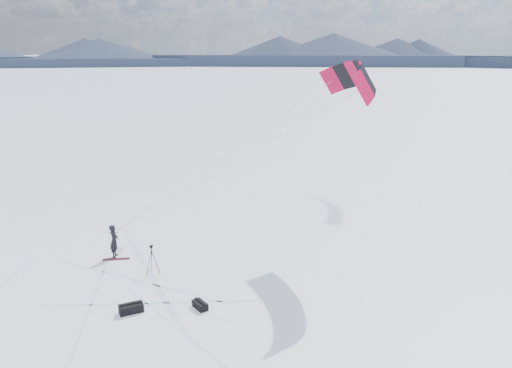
# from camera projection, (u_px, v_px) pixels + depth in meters

# --- Properties ---
(ground) EXTENTS (1800.00, 1800.00, 0.00)m
(ground) POSITION_uv_depth(u_px,v_px,m) (108.00, 290.00, 22.50)
(ground) COLOR white
(horizon_hills) EXTENTS (704.00, 704.00, 9.37)m
(horizon_hills) POSITION_uv_depth(u_px,v_px,m) (101.00, 207.00, 21.47)
(horizon_hills) COLOR #1A2434
(horizon_hills) RESTS_ON ground
(snow_tracks) EXTENTS (17.62, 10.25, 0.01)m
(snow_tracks) POSITION_uv_depth(u_px,v_px,m) (115.00, 291.00, 22.48)
(snow_tracks) COLOR #AEBCE3
(snow_tracks) RESTS_ON ground
(snowkiter) EXTENTS (0.51, 0.70, 1.76)m
(snowkiter) POSITION_uv_depth(u_px,v_px,m) (115.00, 257.00, 26.17)
(snowkiter) COLOR black
(snowkiter) RESTS_ON ground
(snowboard) EXTENTS (1.39, 0.55, 0.04)m
(snowboard) POSITION_uv_depth(u_px,v_px,m) (116.00, 259.00, 25.82)
(snowboard) COLOR maroon
(snowboard) RESTS_ON ground
(tripod) EXTENTS (0.64, 0.69, 1.45)m
(tripod) POSITION_uv_depth(u_px,v_px,m) (152.00, 255.00, 24.01)
(tripod) COLOR black
(tripod) RESTS_ON ground
(gear_bag_a) EXTENTS (1.08, 0.89, 0.44)m
(gear_bag_a) POSITION_uv_depth(u_px,v_px,m) (131.00, 308.00, 20.58)
(gear_bag_a) COLOR black
(gear_bag_a) RESTS_ON ground
(gear_bag_b) EXTENTS (0.80, 0.84, 0.36)m
(gear_bag_b) POSITION_uv_depth(u_px,v_px,m) (200.00, 305.00, 20.92)
(gear_bag_b) COLOR black
(gear_bag_b) RESTS_ON ground
(power_kite) EXTENTS (13.42, 6.22, 8.65)m
(power_kite) POSITION_uv_depth(u_px,v_px,m) (354.00, 79.00, 25.23)
(power_kite) COLOR #B50731
(power_kite) RESTS_ON ground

